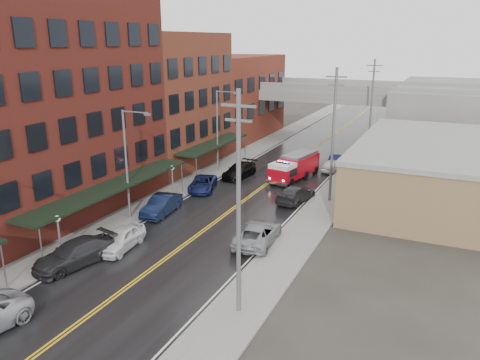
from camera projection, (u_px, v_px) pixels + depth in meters
The scene contains 30 objects.
road at pixel (235, 207), 41.27m from camera, with size 11.00×160.00×0.02m, color black.
sidewalk_left at pixel (165, 196), 44.14m from camera, with size 3.00×160.00×0.15m, color slate.
sidewalk_right at pixel (316, 219), 38.36m from camera, with size 3.00×160.00×0.15m, color slate.
curb_left at pixel (180, 198), 43.49m from camera, with size 0.30×160.00×0.15m, color gray.
curb_right at pixel (296, 216), 39.02m from camera, with size 0.30×160.00×0.15m, color gray.
brick_building_b at pixel (50, 107), 37.84m from camera, with size 9.00×20.00×18.00m, color #4E1914.
brick_building_c at pixel (168, 101), 53.54m from camera, with size 9.00×15.00×15.00m, color brown.
brick_building_far at pixel (233, 98), 69.24m from camera, with size 9.00×20.00×12.00m, color maroon.
tan_building at pixel (438, 173), 42.95m from camera, with size 14.00×22.00×5.00m, color #8E744C.
right_far_block at pixel (463, 113), 67.90m from camera, with size 18.00×30.00×8.00m, color slate.
awning_1 at pixel (113, 186), 37.27m from camera, with size 2.60×18.00×3.09m.
awning_2 at pixel (214, 144), 52.54m from camera, with size 2.60×13.00×3.09m.
globe_lamp_1 at pixel (58, 227), 30.93m from camera, with size 0.44×0.44×3.12m.
globe_lamp_2 at pixel (172, 174), 43.14m from camera, with size 0.44×0.44×3.12m.
street_lamp_1 at pixel (128, 158), 37.14m from camera, with size 2.64×0.22×9.00m.
street_lamp_2 at pixel (219, 126), 51.10m from camera, with size 2.64×0.22×9.00m.
utility_pole_0 at pixel (239, 203), 23.53m from camera, with size 1.80×0.24×12.00m.
utility_pole_1 at pixel (333, 134), 40.98m from camera, with size 1.80×0.24×12.00m.
utility_pole_2 at pixel (371, 106), 58.42m from camera, with size 1.80×0.24×12.00m.
overpass at pixel (328, 99), 67.47m from camera, with size 40.00×10.00×7.50m.
fire_truck at pixel (294, 166), 49.20m from camera, with size 3.95×7.56×2.65m.
parked_car_left_3 at pixel (75, 254), 30.50m from camera, with size 2.27×5.59×1.62m, color #28282A.
parked_car_left_4 at pixel (121, 239), 32.90m from camera, with size 1.84×4.57×1.56m, color white.
parked_car_left_5 at pixel (162, 205), 39.52m from camera, with size 1.70×4.87×1.60m, color black.
parked_car_left_6 at pixel (203, 184), 45.84m from camera, with size 2.27×4.92×1.37m, color #141B4C.
parked_car_left_7 at pixel (240, 170), 50.22m from camera, with size 2.12×5.22×1.51m, color black.
parked_car_right_0 at pixel (258, 233), 33.78m from camera, with size 2.57×5.57×1.55m, color gray.
parked_car_right_1 at pixel (296, 194), 42.60m from camera, with size 2.06×5.07×1.47m, color #272729.
parked_car_right_2 at pixel (333, 165), 52.48m from camera, with size 1.62×4.04×1.38m, color silver.
parked_car_right_3 at pixel (338, 160), 54.61m from camera, with size 1.59×4.55×1.50m, color black.
Camera 1 is at (16.43, -5.19, 14.18)m, focal length 35.00 mm.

